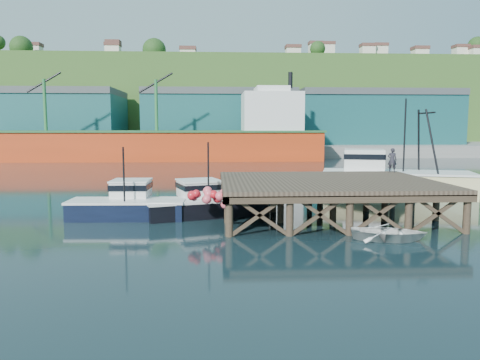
{
  "coord_description": "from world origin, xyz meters",
  "views": [
    {
      "loc": [
        -0.82,
        -26.15,
        5.07
      ],
      "look_at": [
        0.66,
        2.0,
        1.91
      ],
      "focal_mm": 35.0,
      "sensor_mm": 36.0,
      "label": 1
    }
  ],
  "objects": [
    {
      "name": "far_quay",
      "position": [
        0.0,
        70.0,
        1.0
      ],
      "size": [
        160.0,
        40.0,
        2.0
      ],
      "primitive_type": "cube",
      "color": "gray",
      "rests_on": "ground"
    },
    {
      "name": "ground",
      "position": [
        0.0,
        0.0,
        0.0
      ],
      "size": [
        300.0,
        300.0,
        0.0
      ],
      "primitive_type": "plane",
      "color": "black",
      "rests_on": "ground"
    },
    {
      "name": "hillside",
      "position": [
        0.0,
        100.0,
        11.0
      ],
      "size": [
        220.0,
        50.0,
        22.0
      ],
      "primitive_type": "cube",
      "color": "#2D511E",
      "rests_on": "ground"
    },
    {
      "name": "wharf",
      "position": [
        5.5,
        -0.19,
        1.94
      ],
      "size": [
        12.0,
        10.0,
        2.62
      ],
      "color": "brown",
      "rests_on": "ground"
    },
    {
      "name": "cargo_ship",
      "position": [
        -8.46,
        48.0,
        3.31
      ],
      "size": [
        55.5,
        10.0,
        13.75
      ],
      "color": "red",
      "rests_on": "ground"
    },
    {
      "name": "boat_navy",
      "position": [
        -5.77,
        0.29,
        0.81
      ],
      "size": [
        6.53,
        3.54,
        4.04
      ],
      "rotation": [
        0.0,
        0.0,
        -0.03
      ],
      "color": "black",
      "rests_on": "ground"
    },
    {
      "name": "warehouse_mid",
      "position": [
        0.0,
        65.0,
        6.5
      ],
      "size": [
        28.0,
        16.0,
        9.0
      ],
      "primitive_type": "cube",
      "color": "#1A5556",
      "rests_on": "far_quay"
    },
    {
      "name": "dinghy",
      "position": [
        6.98,
        -5.8,
        0.35
      ],
      "size": [
        3.83,
        3.14,
        0.69
      ],
      "primitive_type": "imported",
      "rotation": [
        0.0,
        0.0,
        1.32
      ],
      "color": "white",
      "rests_on": "ground"
    },
    {
      "name": "dockworker",
      "position": [
        10.9,
        4.25,
        2.93
      ],
      "size": [
        0.69,
        0.58,
        1.61
      ],
      "primitive_type": "imported",
      "rotation": [
        0.0,
        0.0,
        2.75
      ],
      "color": "#212029",
      "rests_on": "wharf"
    },
    {
      "name": "trawler",
      "position": [
        12.4,
        7.74,
        1.48
      ],
      "size": [
        11.38,
        6.61,
        7.19
      ],
      "rotation": [
        0.0,
        0.0,
        -0.28
      ],
      "color": "#F0E59B",
      "rests_on": "ground"
    },
    {
      "name": "warehouse_left",
      "position": [
        -35.0,
        65.0,
        6.5
      ],
      "size": [
        32.0,
        16.0,
        9.0
      ],
      "primitive_type": "cube",
      "color": "#1A5556",
      "rests_on": "far_quay"
    },
    {
      "name": "boat_black",
      "position": [
        -1.54,
        0.85,
        0.79
      ],
      "size": [
        7.37,
        6.11,
        4.28
      ],
      "rotation": [
        0.0,
        0.0,
        0.32
      ],
      "color": "black",
      "rests_on": "ground"
    },
    {
      "name": "warehouse_right",
      "position": [
        30.0,
        65.0,
        6.5
      ],
      "size": [
        30.0,
        16.0,
        9.0
      ],
      "primitive_type": "cube",
      "color": "#1A5556",
      "rests_on": "far_quay"
    }
  ]
}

